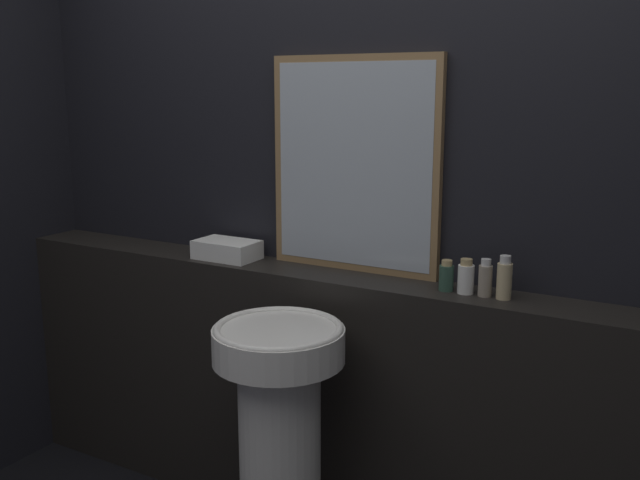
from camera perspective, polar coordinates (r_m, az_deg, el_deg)
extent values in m
cube|color=black|center=(2.57, 3.08, 3.86)|extent=(8.00, 0.06, 2.50)
cube|color=black|center=(2.67, 1.50, -12.95)|extent=(2.90, 0.22, 0.97)
cylinder|color=white|center=(2.44, -3.20, -18.14)|extent=(0.26, 0.26, 0.78)
cylinder|color=white|center=(2.25, -3.33, -8.37)|extent=(0.42, 0.42, 0.11)
torus|color=white|center=(2.23, -3.35, -7.09)|extent=(0.41, 0.41, 0.02)
cube|color=#937047|center=(2.51, 2.77, 6.01)|extent=(0.64, 0.03, 0.76)
cube|color=#B2BCC6|center=(2.51, 2.68, 5.99)|extent=(0.59, 0.02, 0.71)
cube|color=white|center=(2.75, -7.45, -0.77)|extent=(0.24, 0.15, 0.07)
cylinder|color=#2D4C3D|center=(2.34, 10.08, -3.02)|extent=(0.05, 0.05, 0.08)
cylinder|color=tan|center=(2.33, 10.12, -1.81)|extent=(0.03, 0.03, 0.02)
cylinder|color=white|center=(2.32, 11.59, -3.10)|extent=(0.05, 0.05, 0.09)
cylinder|color=tan|center=(2.30, 11.65, -1.74)|extent=(0.04, 0.04, 0.02)
cylinder|color=gray|center=(2.30, 13.08, -3.21)|extent=(0.04, 0.04, 0.10)
cylinder|color=silver|center=(2.29, 13.15, -1.75)|extent=(0.03, 0.03, 0.02)
cylinder|color=#C6B284|center=(2.28, 14.53, -3.21)|extent=(0.05, 0.05, 0.11)
cylinder|color=silver|center=(2.27, 14.62, -1.52)|extent=(0.03, 0.03, 0.02)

